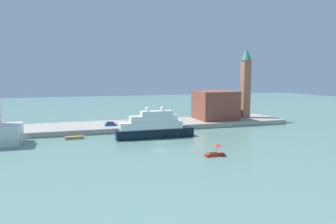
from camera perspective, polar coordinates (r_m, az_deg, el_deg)
name	(u,v)px	position (r m, az deg, el deg)	size (l,w,h in m)	color
ground	(161,142)	(86.39, -1.34, -5.67)	(400.00, 400.00, 0.00)	slate
quay_dock	(141,125)	(110.53, -5.01, -2.46)	(110.00, 19.03, 1.76)	gray
large_yacht	(154,127)	(91.55, -2.67, -2.84)	(23.64, 4.01, 11.55)	black
small_motorboat	(215,152)	(72.33, 8.79, -7.39)	(4.72, 1.79, 2.97)	#B22319
work_barge	(74,138)	(94.68, -17.20, -4.61)	(5.21, 1.81, 0.81)	olive
harbor_building	(215,105)	(120.08, 8.85, 1.28)	(14.67, 13.94, 10.94)	brown
bell_tower	(246,80)	(126.83, 14.37, 5.82)	(4.08, 4.08, 27.84)	#9E664C
parked_car	(110,124)	(105.01, -10.78, -2.24)	(3.92, 1.78, 1.37)	#1E4C99
person_figure	(126,124)	(103.25, -7.82, -2.19)	(0.36, 0.36, 1.81)	#4C4C4C
mooring_bollard	(142,126)	(101.95, -5.00, -2.55)	(0.51, 0.51, 0.71)	black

